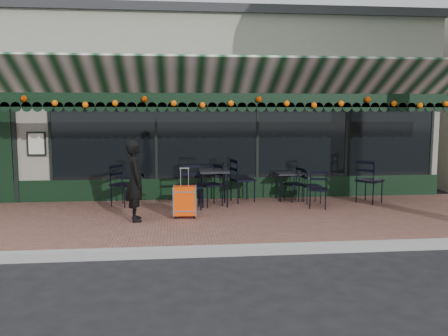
{
  "coord_description": "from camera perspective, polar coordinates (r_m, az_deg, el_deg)",
  "views": [
    {
      "loc": [
        -0.59,
        -7.2,
        2.22
      ],
      "look_at": [
        0.35,
        1.6,
        1.17
      ],
      "focal_mm": 38.0,
      "sensor_mm": 36.0,
      "label": 1
    }
  ],
  "objects": [
    {
      "name": "cafe_table_b",
      "position": [
        10.47,
        -1.22,
        -0.68
      ],
      "size": [
        0.64,
        0.64,
        0.79
      ],
      "color": "black",
      "rests_on": "sidewalk"
    },
    {
      "name": "chair_b_right",
      "position": [
        10.96,
        2.27,
        -1.46
      ],
      "size": [
        0.62,
        0.62,
        1.01
      ],
      "primitive_type": null,
      "rotation": [
        0.0,
        0.0,
        1.85
      ],
      "color": "black",
      "rests_on": "sidewalk"
    },
    {
      "name": "chair_a_front",
      "position": [
        10.43,
        11.24,
        -2.58
      ],
      "size": [
        0.5,
        0.5,
        0.8
      ],
      "primitive_type": null,
      "rotation": [
        0.0,
        0.0,
        -0.31
      ],
      "color": "black",
      "rests_on": "sidewalk"
    },
    {
      "name": "chair_b_front",
      "position": [
        10.15,
        -4.03,
        -2.31
      ],
      "size": [
        0.5,
        0.5,
        0.94
      ],
      "primitive_type": null,
      "rotation": [
        0.0,
        0.0,
        0.07
      ],
      "color": "black",
      "rests_on": "sidewalk"
    },
    {
      "name": "suitcase",
      "position": [
        9.33,
        -4.74,
        -4.02
      ],
      "size": [
        0.45,
        0.27,
        0.98
      ],
      "rotation": [
        0.0,
        0.0,
        -0.07
      ],
      "color": "#FF4408",
      "rests_on": "sidewalk"
    },
    {
      "name": "chair_b_left",
      "position": [
        10.49,
        -1.61,
        -2.08
      ],
      "size": [
        0.61,
        0.61,
        0.92
      ],
      "primitive_type": null,
      "rotation": [
        0.0,
        0.0,
        -1.14
      ],
      "color": "black",
      "rests_on": "sidewalk"
    },
    {
      "name": "curb",
      "position": [
        7.47,
        -1.3,
        -9.95
      ],
      "size": [
        18.0,
        0.16,
        0.15
      ],
      "primitive_type": "cube",
      "color": "#9E9E99",
      "rests_on": "ground"
    },
    {
      "name": "woman",
      "position": [
        9.16,
        -10.62,
        -1.5
      ],
      "size": [
        0.46,
        0.62,
        1.55
      ],
      "primitive_type": "imported",
      "rotation": [
        0.0,
        0.0,
        1.74
      ],
      "color": "black",
      "rests_on": "sidewalk"
    },
    {
      "name": "ground",
      "position": [
        7.56,
        -1.35,
        -10.32
      ],
      "size": [
        80.0,
        80.0,
        0.0
      ],
      "primitive_type": "plane",
      "color": "black",
      "rests_on": "ground"
    },
    {
      "name": "chair_a_right",
      "position": [
        10.97,
        10.48,
        -2.16
      ],
      "size": [
        0.42,
        0.42,
        0.78
      ],
      "primitive_type": null,
      "rotation": [
        0.0,
        0.0,
        1.66
      ],
      "color": "black",
      "rests_on": "sidewalk"
    },
    {
      "name": "chair_solo",
      "position": [
        10.7,
        -12.02,
        -2.04
      ],
      "size": [
        0.64,
        0.64,
        0.92
      ],
      "primitive_type": null,
      "rotation": [
        0.0,
        0.0,
        0.96
      ],
      "color": "black",
      "rests_on": "sidewalk"
    },
    {
      "name": "cafe_table_a",
      "position": [
        11.2,
        7.65,
        -0.91
      ],
      "size": [
        0.53,
        0.53,
        0.65
      ],
      "color": "black",
      "rests_on": "sidewalk"
    },
    {
      "name": "sidewalk",
      "position": [
        9.47,
        -2.35,
        -6.34
      ],
      "size": [
        18.0,
        4.0,
        0.15
      ],
      "primitive_type": "cube",
      "color": "brown",
      "rests_on": "ground"
    },
    {
      "name": "restaurant_building",
      "position": [
        15.05,
        -3.84,
        6.95
      ],
      "size": [
        12.0,
        9.6,
        4.5
      ],
      "color": "gray",
      "rests_on": "ground"
    },
    {
      "name": "chair_a_extra",
      "position": [
        11.32,
        17.11,
        -1.51
      ],
      "size": [
        0.71,
        0.71,
        1.0
      ],
      "primitive_type": null,
      "rotation": [
        0.0,
        0.0,
        2.24
      ],
      "color": "black",
      "rests_on": "sidewalk"
    },
    {
      "name": "chair_a_left",
      "position": [
        11.11,
        8.44,
        -1.98
      ],
      "size": [
        0.5,
        0.5,
        0.79
      ],
      "primitive_type": null,
      "rotation": [
        0.0,
        0.0,
        -1.23
      ],
      "color": "black",
      "rests_on": "sidewalk"
    }
  ]
}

